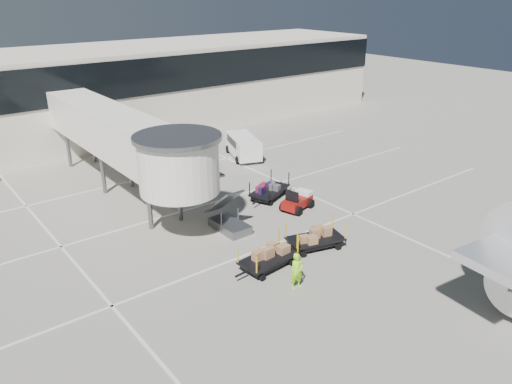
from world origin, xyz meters
TOP-DOWN VIEW (x-y plane):
  - ground at (0.00, 0.00)m, footprint 140.00×140.00m
  - lane_markings at (-0.67, 9.33)m, footprint 40.00×30.00m
  - terminal at (-0.35, 29.94)m, footprint 64.00×12.11m
  - jet_bridge at (-3.97, 12.26)m, footprint 5.70×20.40m
  - baggage_tug at (3.75, 4.76)m, footprint 2.47×1.94m
  - suitcase_cart at (3.55, 7.29)m, footprint 3.85×2.60m
  - box_cart_near at (0.99, 0.35)m, footprint 3.84×2.28m
  - box_cart_far at (-2.41, 0.27)m, footprint 3.80×1.79m
  - ground_worker at (-2.41, -1.97)m, footprint 0.74×0.55m
  - minivan at (7.35, 15.57)m, footprint 3.38×5.04m

SIDE VIEW (x-z plane):
  - ground at x=0.00m, z-range 0.00..0.00m
  - lane_markings at x=-0.67m, z-range 0.00..0.02m
  - suitcase_cart at x=3.55m, z-range -0.21..1.29m
  - baggage_tug at x=3.75m, z-range -0.20..1.28m
  - box_cart_far at x=-2.41m, z-range -0.19..1.28m
  - box_cart_near at x=0.99m, z-range -0.17..1.31m
  - ground_worker at x=-2.41m, z-range 0.00..1.84m
  - minivan at x=7.35m, z-range 0.18..1.95m
  - terminal at x=-0.35m, z-range -3.49..11.71m
  - jet_bridge at x=-3.97m, z-range 1.27..7.30m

